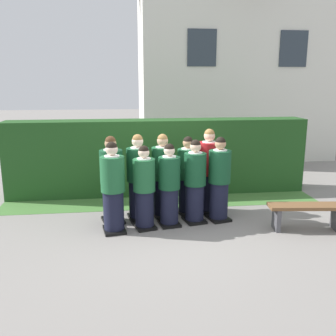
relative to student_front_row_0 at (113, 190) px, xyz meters
The scene contains 15 objects.
ground_plane 1.32m from the student_front_row_0, 10.55° to the left, with size 60.00×60.00×0.00m, color gray.
student_front_row_0 is the anchor object (origin of this frame).
student_front_row_1 0.57m from the student_front_row_0, 10.71° to the left, with size 0.46×0.54×1.55m.
student_front_row_2 1.05m from the student_front_row_0, 10.76° to the left, with size 0.43×0.50×1.56m.
student_front_row_3 1.57m from the student_front_row_0, 11.11° to the left, with size 0.46×0.53×1.61m.
student_front_row_4 2.06m from the student_front_row_0, ahead, with size 0.47×0.54×1.65m.
student_rear_row_0 0.49m from the student_front_row_0, 93.81° to the left, with size 0.49×0.56×1.68m.
student_rear_row_1 0.76m from the student_front_row_0, 51.20° to the left, with size 0.47×0.56×1.69m.
student_rear_row_2 1.19m from the student_front_row_0, 35.86° to the left, with size 0.47×0.54×1.67m.
student_rear_row_3 1.68m from the student_front_row_0, 28.05° to the left, with size 0.44×0.51×1.60m.
student_in_red_blazer 2.11m from the student_front_row_0, 23.90° to the left, with size 0.46×0.57×1.74m.
hedge 2.55m from the student_front_row_0, 65.92° to the left, with size 7.08×0.70×1.78m.
school_building_main 8.68m from the student_front_row_0, 59.06° to the left, with size 6.91×3.50×7.85m.
wooden_bench 3.55m from the student_front_row_0, ahead, with size 1.43×0.52×0.48m.
lawn_strip 2.01m from the student_front_row_0, 55.75° to the left, with size 7.08×0.90×0.01m, color #477A38.
Camera 1 is at (-0.84, -6.62, 2.67)m, focal length 39.82 mm.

